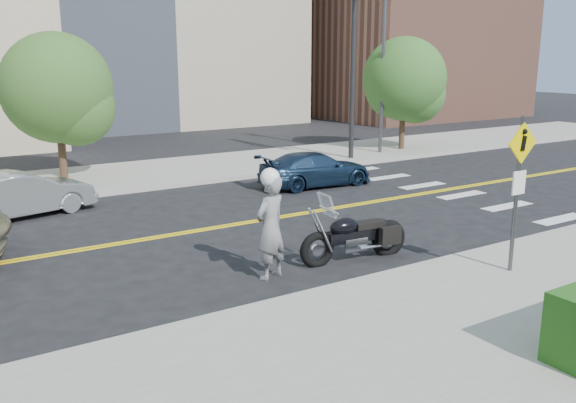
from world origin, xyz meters
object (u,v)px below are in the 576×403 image
at_px(parked_car_blue, 315,169).
at_px(pedestrian_sign, 518,179).
at_px(parked_car_silver, 22,194).
at_px(motorcycle, 355,225).
at_px(motorcyclist, 270,224).

bearing_deg(parked_car_blue, pedestrian_sign, 172.55).
distance_m(pedestrian_sign, parked_car_silver, 12.46).
bearing_deg(motorcycle, pedestrian_sign, -47.25).
height_order(pedestrian_sign, motorcycle, pedestrian_sign).
xyz_separation_m(motorcyclist, parked_car_silver, (-3.20, 7.60, -0.47)).
bearing_deg(parked_car_silver, motorcyclist, -170.17).
bearing_deg(pedestrian_sign, motorcyclist, 147.36).
bearing_deg(parked_car_blue, motorcyclist, 142.69).
xyz_separation_m(pedestrian_sign, parked_car_silver, (-7.14, 10.13, -1.35)).
bearing_deg(motorcycle, parked_car_blue, 67.11).
height_order(motorcyclist, parked_car_blue, motorcyclist).
xyz_separation_m(motorcyclist, motorcycle, (2.07, -0.03, -0.33)).
relative_size(motorcycle, parked_car_silver, 0.67).
distance_m(motorcyclist, motorcycle, 2.09).
bearing_deg(pedestrian_sign, parked_car_blue, 78.99).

